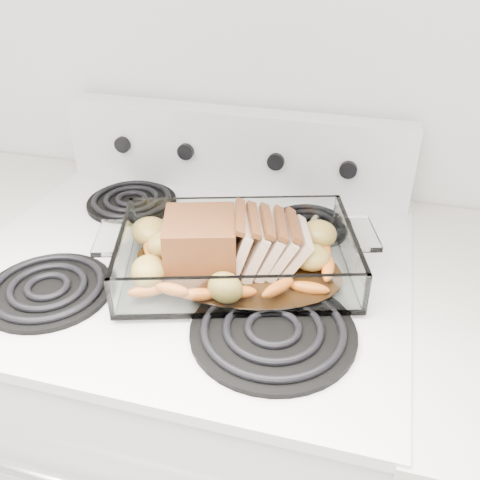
# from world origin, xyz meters

# --- Properties ---
(electric_range) EXTENTS (0.78, 0.70, 1.12)m
(electric_range) POSITION_xyz_m (0.00, 1.66, 0.48)
(electric_range) COLOR silver
(electric_range) RESTS_ON ground
(baking_dish) EXTENTS (0.39, 0.26, 0.07)m
(baking_dish) POSITION_xyz_m (0.10, 1.63, 0.96)
(baking_dish) COLOR silver
(baking_dish) RESTS_ON electric_range
(pork_roast) EXTENTS (0.24, 0.12, 0.09)m
(pork_roast) POSITION_xyz_m (0.07, 1.63, 1.00)
(pork_roast) COLOR brown
(pork_roast) RESTS_ON baking_dish
(roast_vegetables) EXTENTS (0.40, 0.22, 0.05)m
(roast_vegetables) POSITION_xyz_m (0.09, 1.67, 0.97)
(roast_vegetables) COLOR #D85E1D
(roast_vegetables) RESTS_ON baking_dish
(wooden_spoon) EXTENTS (0.06, 0.26, 0.02)m
(wooden_spoon) POSITION_xyz_m (0.20, 1.67, 0.94)
(wooden_spoon) COLOR tan
(wooden_spoon) RESTS_ON electric_range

